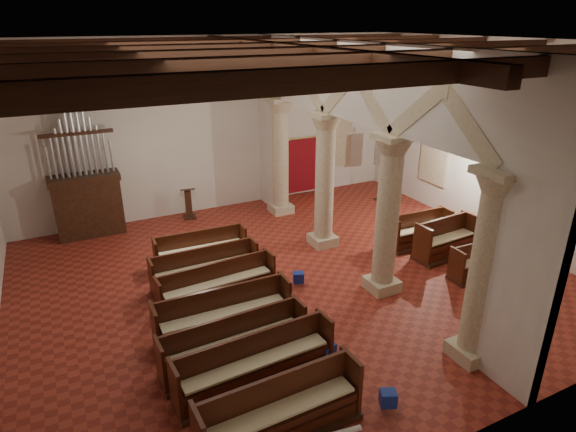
# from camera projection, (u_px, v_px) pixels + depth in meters

# --- Properties ---
(floor) EXTENTS (14.00, 14.00, 0.00)m
(floor) POSITION_uv_depth(u_px,v_px,m) (293.00, 279.00, 12.94)
(floor) COLOR maroon
(floor) RESTS_ON ground
(ceiling) EXTENTS (14.00, 14.00, 0.00)m
(ceiling) POSITION_uv_depth(u_px,v_px,m) (294.00, 42.00, 10.66)
(ceiling) COLOR black
(ceiling) RESTS_ON wall_back
(wall_back) EXTENTS (14.00, 0.02, 6.00)m
(wall_back) POSITION_uv_depth(u_px,v_px,m) (215.00, 126.00, 16.77)
(wall_back) COLOR silver
(wall_back) RESTS_ON floor
(wall_front) EXTENTS (14.00, 0.02, 6.00)m
(wall_front) POSITION_uv_depth(u_px,v_px,m) (485.00, 283.00, 6.83)
(wall_front) COLOR silver
(wall_front) RESTS_ON floor
(wall_right) EXTENTS (0.02, 12.00, 6.00)m
(wall_right) POSITION_uv_depth(u_px,v_px,m) (497.00, 142.00, 14.68)
(wall_right) COLOR silver
(wall_right) RESTS_ON floor
(ceiling_beams) EXTENTS (13.80, 11.80, 0.30)m
(ceiling_beams) POSITION_uv_depth(u_px,v_px,m) (294.00, 51.00, 10.73)
(ceiling_beams) COLOR #3F2214
(ceiling_beams) RESTS_ON wall_back
(arcade) EXTENTS (0.90, 11.90, 6.00)m
(arcade) POSITION_uv_depth(u_px,v_px,m) (356.00, 142.00, 12.33)
(arcade) COLOR beige
(arcade) RESTS_ON floor
(window_right_a) EXTENTS (0.03, 1.00, 2.20)m
(window_right_a) POSITION_uv_depth(u_px,v_px,m) (534.00, 180.00, 13.74)
(window_right_a) COLOR #357859
(window_right_a) RESTS_ON wall_right
(window_right_b) EXTENTS (0.03, 1.00, 2.20)m
(window_right_b) POSITION_uv_depth(u_px,v_px,m) (436.00, 149.00, 17.05)
(window_right_b) COLOR #357859
(window_right_b) RESTS_ON wall_right
(window_back) EXTENTS (1.00, 0.03, 2.20)m
(window_back) POSITION_uv_depth(u_px,v_px,m) (337.00, 135.00, 19.11)
(window_back) COLOR #357859
(window_back) RESTS_ON wall_back
(pipe_organ) EXTENTS (2.10, 0.85, 4.40)m
(pipe_organ) POSITION_uv_depth(u_px,v_px,m) (87.00, 194.00, 15.12)
(pipe_organ) COLOR #3F2214
(pipe_organ) RESTS_ON floor
(lectern) EXTENTS (0.52, 0.53, 1.16)m
(lectern) POSITION_uv_depth(u_px,v_px,m) (189.00, 205.00, 16.69)
(lectern) COLOR #3B2812
(lectern) RESTS_ON floor
(dossal_curtain) EXTENTS (1.80, 0.07, 2.17)m
(dossal_curtain) POSITION_uv_depth(u_px,v_px,m) (304.00, 165.00, 18.84)
(dossal_curtain) COLOR maroon
(dossal_curtain) RESTS_ON floor
(processional_banner) EXTENTS (0.56, 0.71, 2.46)m
(processional_banner) POSITION_uv_depth(u_px,v_px,m) (379.00, 179.00, 18.30)
(processional_banner) COLOR #3F2214
(processional_banner) RESTS_ON floor
(hymnal_box_a) EXTENTS (0.36, 0.33, 0.29)m
(hymnal_box_a) POSITION_uv_depth(u_px,v_px,m) (388.00, 398.00, 8.53)
(hymnal_box_a) COLOR navy
(hymnal_box_a) RESTS_ON floor
(hymnal_box_b) EXTENTS (0.39, 0.35, 0.33)m
(hymnal_box_b) POSITION_uv_depth(u_px,v_px,m) (327.00, 351.00, 9.70)
(hymnal_box_b) COLOR navy
(hymnal_box_b) RESTS_ON floor
(hymnal_box_c) EXTENTS (0.34, 0.31, 0.28)m
(hymnal_box_c) POSITION_uv_depth(u_px,v_px,m) (298.00, 277.00, 12.52)
(hymnal_box_c) COLOR #163898
(hymnal_box_c) RESTS_ON floor
(tube_heater_b) EXTENTS (1.04, 0.27, 0.10)m
(tube_heater_b) POSITION_uv_depth(u_px,v_px,m) (267.00, 358.00, 9.67)
(tube_heater_b) COLOR white
(tube_heater_b) RESTS_ON floor
(nave_pew_0) EXTENTS (2.87, 0.82, 1.11)m
(nave_pew_0) POSITION_uv_depth(u_px,v_px,m) (281.00, 418.00, 7.95)
(nave_pew_0) COLOR #3F2214
(nave_pew_0) RESTS_ON floor
(nave_pew_1) EXTENTS (3.18, 0.86, 1.04)m
(nave_pew_1) POSITION_uv_depth(u_px,v_px,m) (256.00, 370.00, 9.08)
(nave_pew_1) COLOR #3F2214
(nave_pew_1) RESTS_ON floor
(nave_pew_2) EXTENTS (3.05, 0.82, 1.03)m
(nave_pew_2) POSITION_uv_depth(u_px,v_px,m) (235.00, 349.00, 9.64)
(nave_pew_2) COLOR #3F2214
(nave_pew_2) RESTS_ON floor
(nave_pew_3) EXTENTS (3.01, 0.78, 1.10)m
(nave_pew_3) POSITION_uv_depth(u_px,v_px,m) (224.00, 321.00, 10.50)
(nave_pew_3) COLOR #3F2214
(nave_pew_3) RESTS_ON floor
(nave_pew_4) EXTENTS (3.01, 0.84, 0.97)m
(nave_pew_4) POSITION_uv_depth(u_px,v_px,m) (218.00, 289.00, 11.84)
(nave_pew_4) COLOR #3F2214
(nave_pew_4) RESTS_ON floor
(nave_pew_5) EXTENTS (2.81, 0.69, 1.01)m
(nave_pew_5) POSITION_uv_depth(u_px,v_px,m) (206.00, 273.00, 12.54)
(nave_pew_5) COLOR #3F2214
(nave_pew_5) RESTS_ON floor
(nave_pew_6) EXTENTS (2.59, 0.79, 1.01)m
(nave_pew_6) POSITION_uv_depth(u_px,v_px,m) (201.00, 254.00, 13.53)
(nave_pew_6) COLOR #3F2214
(nave_pew_6) RESTS_ON floor
(aisle_pew_0) EXTENTS (1.90, 0.69, 0.96)m
(aisle_pew_0) POSITION_uv_depth(u_px,v_px,m) (482.00, 265.00, 12.97)
(aisle_pew_0) COLOR #3F2214
(aisle_pew_0) RESTS_ON floor
(aisle_pew_1) EXTENTS (2.01, 0.90, 1.15)m
(aisle_pew_1) POSITION_uv_depth(u_px,v_px,m) (445.00, 244.00, 14.03)
(aisle_pew_1) COLOR #3F2214
(aisle_pew_1) RESTS_ON floor
(aisle_pew_2) EXTENTS (2.08, 0.76, 1.05)m
(aisle_pew_2) POSITION_uv_depth(u_px,v_px,m) (419.00, 235.00, 14.73)
(aisle_pew_2) COLOR #3F2214
(aisle_pew_2) RESTS_ON floor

